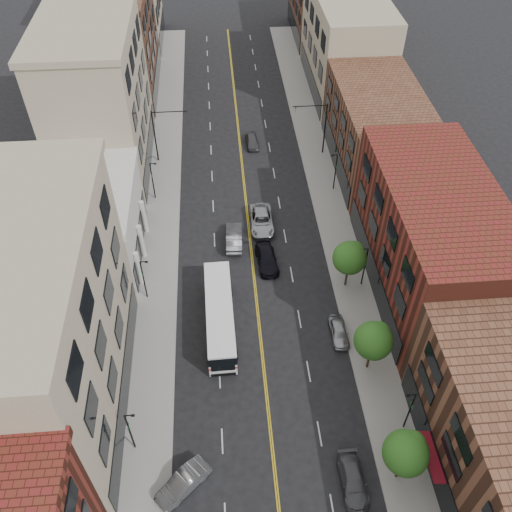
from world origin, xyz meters
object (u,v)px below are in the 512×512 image
object	(u,v)px
car_lane_behind	(234,237)
car_parked_far	(339,332)
car_angle_b	(183,483)
car_lane_c	(252,141)
car_parked_mid	(353,481)
city_bus	(220,315)
car_lane_a	(267,259)
car_lane_b	(262,220)

from	to	relation	value
car_lane_behind	car_parked_far	bearing A→B (deg)	126.43
car_angle_b	car_lane_c	world-z (taller)	car_angle_b
car_angle_b	car_parked_mid	xyz separation A→B (m)	(12.85, -0.82, -0.08)
car_angle_b	car_parked_mid	bearing A→B (deg)	44.89
city_bus	car_parked_far	xyz separation A→B (m)	(11.13, -2.09, -1.07)
car_lane_behind	car_lane_a	bearing A→B (deg)	135.46
car_parked_mid	car_lane_c	xyz separation A→B (m)	(-4.14, 46.95, 0.02)
car_lane_a	car_lane_b	size ratio (longest dim) A/B	0.87
city_bus	car_parked_mid	xyz separation A→B (m)	(9.53, -16.07, -1.07)
car_angle_b	car_lane_a	xyz separation A→B (m)	(8.55, 23.30, -0.00)
car_lane_a	car_lane_b	xyz separation A→B (m)	(0.00, 6.17, 0.07)
car_lane_b	car_lane_c	world-z (taller)	car_lane_b
car_lane_behind	car_lane_b	size ratio (longest dim) A/B	0.86
car_parked_far	car_lane_c	size ratio (longest dim) A/B	0.97
car_lane_a	car_lane_c	distance (m)	22.82
city_bus	car_angle_b	size ratio (longest dim) A/B	2.57
car_angle_b	car_lane_b	distance (m)	30.69
city_bus	car_angle_b	distance (m)	15.64
car_parked_mid	car_parked_far	world-z (taller)	car_parked_mid
car_parked_far	car_lane_behind	size ratio (longest dim) A/B	0.77
car_lane_behind	car_lane_a	world-z (taller)	car_lane_behind
city_bus	car_lane_b	xyz separation A→B (m)	(5.23, 14.22, -0.92)
city_bus	car_angle_b	bearing A→B (deg)	-103.22
city_bus	car_parked_far	bearing A→B (deg)	-11.57
car_angle_b	car_lane_behind	bearing A→B (deg)	127.49
car_parked_mid	car_lane_c	distance (m)	47.13
car_lane_a	car_lane_behind	bearing A→B (deg)	127.84
car_parked_mid	car_parked_far	bearing A→B (deg)	82.44
car_parked_mid	car_lane_behind	size ratio (longest dim) A/B	0.91
city_bus	car_lane_behind	bearing A→B (deg)	79.62
car_parked_far	car_lane_behind	world-z (taller)	car_lane_behind
car_angle_b	car_lane_c	xyz separation A→B (m)	(8.72, 46.12, -0.06)
car_angle_b	city_bus	bearing A→B (deg)	126.27
car_lane_a	car_lane_b	distance (m)	6.17
city_bus	car_lane_a	xyz separation A→B (m)	(5.23, 8.05, -0.99)
car_parked_mid	car_lane_behind	distance (m)	28.70
car_parked_mid	car_parked_far	distance (m)	14.07
car_parked_far	car_lane_b	world-z (taller)	car_lane_b
car_lane_b	car_lane_behind	bearing A→B (deg)	-140.99
car_lane_a	car_lane_b	bearing A→B (deg)	84.92
car_parked_mid	car_lane_behind	xyz separation A→B (m)	(-7.60, 27.67, 0.16)
car_parked_mid	city_bus	bearing A→B (deg)	119.64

